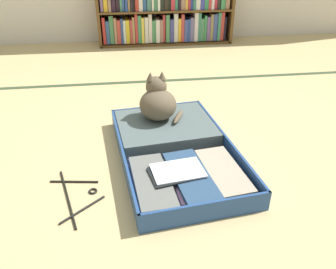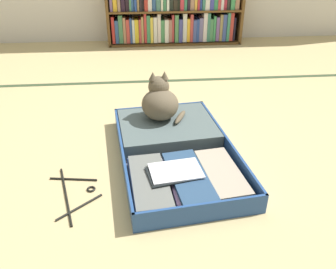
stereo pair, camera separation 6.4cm
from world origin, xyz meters
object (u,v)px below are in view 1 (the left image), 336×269
Objects in this scene: bookshelf at (165,11)px; open_suitcase at (173,148)px; black_cat at (158,102)px; clothes_hanger at (76,195)px.

bookshelf reaches higher than open_suitcase.
bookshelf is 2.29m from open_suitcase.
black_cat is 0.72m from clothes_hanger.
bookshelf is at bearing 81.56° from black_cat.
black_cat is (-0.30, -2.00, -0.14)m from bookshelf.
bookshelf is 2.03m from black_cat.
black_cat is at bearing 101.48° from open_suitcase.
open_suitcase is 3.64× the size of black_cat.
clothes_hanger is at bearing -106.07° from bookshelf.
clothes_hanger is (-0.49, -0.28, -0.04)m from open_suitcase.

